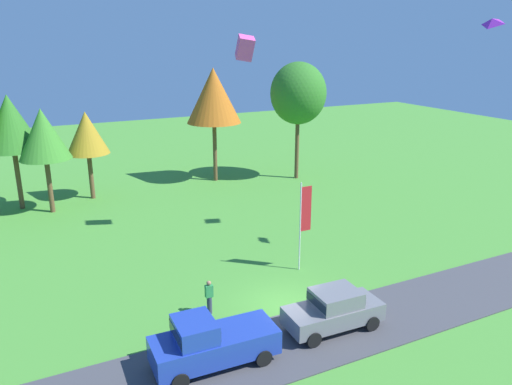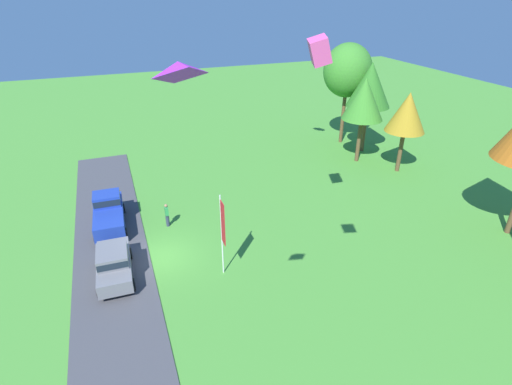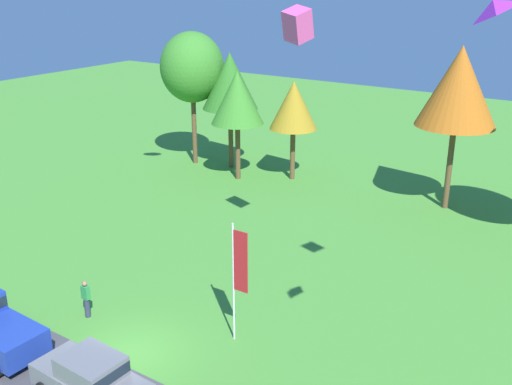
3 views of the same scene
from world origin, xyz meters
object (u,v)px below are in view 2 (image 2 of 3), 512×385
object	(u,v)px
person_watching_sky	(167,215)
tree_far_right	(370,85)
kite_diamond_high_right	(178,69)
tree_left_of_center	(364,99)
tree_lone_near	(407,113)
flag_banner	(223,228)
car_sedan_far_end	(114,263)
car_pickup_by_flagpole	(109,212)
kite_box_topmost	(320,51)
tree_far_left	(348,71)

from	to	relation	value
person_watching_sky	tree_far_right	world-z (taller)	tree_far_right
kite_diamond_high_right	tree_left_of_center	bearing A→B (deg)	136.27
tree_lone_near	kite_diamond_high_right	xyz separation A→B (m)	(17.35, -21.84, 7.94)
tree_lone_near	flag_banner	size ratio (longest dim) A/B	1.38
car_sedan_far_end	tree_left_of_center	bearing A→B (deg)	113.57
car_pickup_by_flagpole	flag_banner	distance (m)	10.03
car_pickup_by_flagpole	tree_lone_near	xyz separation A→B (m)	(-0.63, 24.52, 4.22)
tree_far_right	flag_banner	xyz separation A→B (m)	(13.75, -18.46, -3.32)
flag_banner	kite_diamond_high_right	xyz separation A→B (m)	(8.87, -3.18, 10.04)
person_watching_sky	tree_left_of_center	bearing A→B (deg)	105.81
person_watching_sky	flag_banner	distance (m)	7.20
car_pickup_by_flagpole	tree_lone_near	distance (m)	24.89
tree_left_of_center	kite_box_topmost	world-z (taller)	kite_box_topmost
tree_far_left	tree_far_right	xyz separation A→B (m)	(2.98, 0.65, -0.82)
car_sedan_far_end	person_watching_sky	distance (m)	5.81
flag_banner	kite_box_topmost	xyz separation A→B (m)	(-0.85, 5.65, 8.69)
person_watching_sky	tree_far_right	bearing A→B (deg)	109.49
car_pickup_by_flagpole	tree_far_right	distance (m)	25.61
car_pickup_by_flagpole	person_watching_sky	size ratio (longest dim) A/B	2.96
flag_banner	person_watching_sky	bearing A→B (deg)	-161.53
car_sedan_far_end	tree_lone_near	world-z (taller)	tree_lone_near
tree_far_left	car_sedan_far_end	bearing A→B (deg)	-58.06
car_pickup_by_flagpole	kite_diamond_high_right	bearing A→B (deg)	9.11
tree_left_of_center	person_watching_sky	bearing A→B (deg)	-74.19
car_pickup_by_flagpole	kite_box_topmost	world-z (taller)	kite_box_topmost
tree_far_right	kite_diamond_high_right	world-z (taller)	kite_diamond_high_right
car_sedan_far_end	flag_banner	world-z (taller)	flag_banner
tree_far_right	flag_banner	world-z (taller)	tree_far_right
car_sedan_far_end	tree_lone_near	xyz separation A→B (m)	(-6.51, 24.51, 4.28)
car_pickup_by_flagpole	person_watching_sky	distance (m)	3.97
car_pickup_by_flagpole	tree_far_right	xyz separation A→B (m)	(-5.89, 24.32, 5.44)
car_sedan_far_end	kite_box_topmost	bearing A→B (deg)	84.41
car_pickup_by_flagpole	kite_diamond_high_right	size ratio (longest dim) A/B	5.46
tree_far_left	flag_banner	world-z (taller)	tree_far_left
flag_banner	kite_diamond_high_right	distance (m)	13.77
car_pickup_by_flagpole	flag_banner	size ratio (longest dim) A/B	0.99
kite_box_topmost	tree_lone_near	bearing A→B (deg)	120.40
tree_left_of_center	kite_box_topmost	xyz separation A→B (m)	(10.89, -10.89, 6.05)
tree_left_of_center	flag_banner	size ratio (longest dim) A/B	1.52
tree_far_left	kite_box_topmost	xyz separation A→B (m)	(15.88, -12.16, 4.55)
car_sedan_far_end	tree_far_left	bearing A→B (deg)	121.94
tree_far_left	tree_far_right	bearing A→B (deg)	12.29
tree_lone_near	flag_banner	xyz separation A→B (m)	(8.49, -18.66, -2.10)
tree_left_of_center	flag_banner	bearing A→B (deg)	-54.61
tree_far_left	tree_far_right	world-z (taller)	tree_far_left
tree_lone_near	kite_diamond_high_right	world-z (taller)	kite_diamond_high_right
car_pickup_by_flagpole	kite_box_topmost	xyz separation A→B (m)	(7.00, 11.51, 10.81)
tree_far_right	tree_lone_near	xyz separation A→B (m)	(5.26, 0.20, -1.22)
car_pickup_by_flagpole	car_sedan_far_end	world-z (taller)	car_pickup_by_flagpole
car_sedan_far_end	kite_diamond_high_right	xyz separation A→B (m)	(10.85, 2.67, 12.22)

